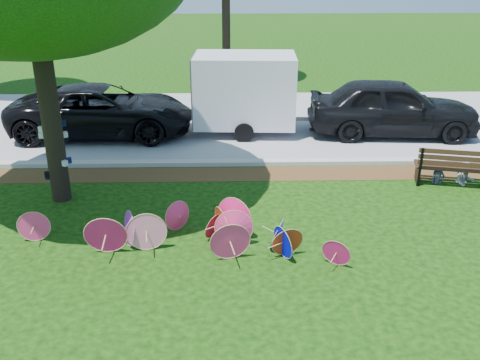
{
  "coord_description": "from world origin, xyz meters",
  "views": [
    {
      "loc": [
        0.25,
        -8.6,
        5.43
      ],
      "look_at": [
        0.5,
        2.0,
        0.9
      ],
      "focal_mm": 40.0,
      "sensor_mm": 36.0,
      "label": 1
    }
  ],
  "objects_px": {
    "person_right": "(468,161)",
    "black_van": "(103,111)",
    "cargo_trailer": "(245,90)",
    "dark_pickup": "(393,107)",
    "park_bench": "(454,165)",
    "person_left": "(440,164)",
    "parasol_pile": "(198,230)"
  },
  "relations": [
    {
      "from": "dark_pickup",
      "to": "person_right",
      "type": "height_order",
      "value": "dark_pickup"
    },
    {
      "from": "black_van",
      "to": "cargo_trailer",
      "type": "bearing_deg",
      "value": -87.27
    },
    {
      "from": "black_van",
      "to": "parasol_pile",
      "type": "bearing_deg",
      "value": -154.8
    },
    {
      "from": "dark_pickup",
      "to": "person_right",
      "type": "bearing_deg",
      "value": -165.06
    },
    {
      "from": "person_left",
      "to": "parasol_pile",
      "type": "bearing_deg",
      "value": -164.91
    },
    {
      "from": "parasol_pile",
      "to": "cargo_trailer",
      "type": "height_order",
      "value": "cargo_trailer"
    },
    {
      "from": "dark_pickup",
      "to": "park_bench",
      "type": "bearing_deg",
      "value": -170.05
    },
    {
      "from": "dark_pickup",
      "to": "cargo_trailer",
      "type": "relative_size",
      "value": 1.68
    },
    {
      "from": "parasol_pile",
      "to": "cargo_trailer",
      "type": "xyz_separation_m",
      "value": [
        1.16,
        7.41,
        1.03
      ]
    },
    {
      "from": "park_bench",
      "to": "dark_pickup",
      "type": "bearing_deg",
      "value": 108.76
    },
    {
      "from": "park_bench",
      "to": "person_left",
      "type": "bearing_deg",
      "value": -175.61
    },
    {
      "from": "cargo_trailer",
      "to": "park_bench",
      "type": "height_order",
      "value": "cargo_trailer"
    },
    {
      "from": "black_van",
      "to": "cargo_trailer",
      "type": "height_order",
      "value": "cargo_trailer"
    },
    {
      "from": "person_right",
      "to": "dark_pickup",
      "type": "bearing_deg",
      "value": 100.9
    },
    {
      "from": "person_left",
      "to": "person_right",
      "type": "distance_m",
      "value": 0.7
    },
    {
      "from": "parasol_pile",
      "to": "dark_pickup",
      "type": "height_order",
      "value": "dark_pickup"
    },
    {
      "from": "dark_pickup",
      "to": "person_right",
      "type": "relative_size",
      "value": 4.44
    },
    {
      "from": "dark_pickup",
      "to": "black_van",
      "type": "bearing_deg",
      "value": 92.68
    },
    {
      "from": "person_left",
      "to": "park_bench",
      "type": "bearing_deg",
      "value": -20.26
    },
    {
      "from": "cargo_trailer",
      "to": "person_right",
      "type": "xyz_separation_m",
      "value": [
        5.48,
        -4.35,
        -0.81
      ]
    },
    {
      "from": "cargo_trailer",
      "to": "person_left",
      "type": "bearing_deg",
      "value": -39.58
    },
    {
      "from": "dark_pickup",
      "to": "cargo_trailer",
      "type": "bearing_deg",
      "value": 89.25
    },
    {
      "from": "dark_pickup",
      "to": "park_bench",
      "type": "relative_size",
      "value": 2.75
    },
    {
      "from": "park_bench",
      "to": "person_left",
      "type": "distance_m",
      "value": 0.35
    },
    {
      "from": "black_van",
      "to": "cargo_trailer",
      "type": "xyz_separation_m",
      "value": [
        4.52,
        0.2,
        0.61
      ]
    },
    {
      "from": "park_bench",
      "to": "person_left",
      "type": "height_order",
      "value": "person_left"
    },
    {
      "from": "black_van",
      "to": "dark_pickup",
      "type": "bearing_deg",
      "value": -90.82
    },
    {
      "from": "person_right",
      "to": "black_van",
      "type": "bearing_deg",
      "value": 157.12
    },
    {
      "from": "black_van",
      "to": "cargo_trailer",
      "type": "distance_m",
      "value": 4.57
    },
    {
      "from": "black_van",
      "to": "park_bench",
      "type": "xyz_separation_m",
      "value": [
        9.66,
        -4.2,
        -0.29
      ]
    },
    {
      "from": "cargo_trailer",
      "to": "person_right",
      "type": "bearing_deg",
      "value": -35.72
    },
    {
      "from": "dark_pickup",
      "to": "parasol_pile",
      "type": "bearing_deg",
      "value": 143.99
    }
  ]
}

